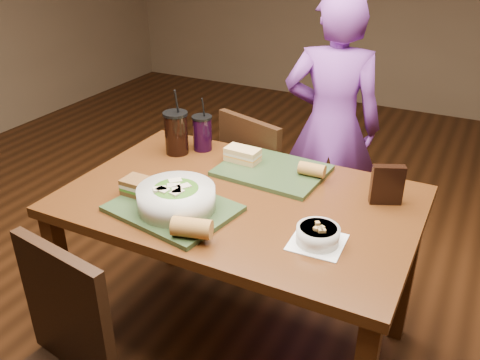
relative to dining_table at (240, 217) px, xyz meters
name	(u,v)px	position (x,y,z in m)	size (l,w,h in m)	color
ground	(240,344)	(0.00, 0.00, -0.66)	(6.00, 6.00, 0.00)	#381C0B
dining_table	(240,217)	(0.00, 0.00, 0.00)	(1.30, 0.85, 0.75)	#4A260E
chair_far	(256,185)	(-0.20, 0.58, -0.18)	(0.47, 0.48, 0.86)	black
diner	(331,127)	(0.05, 0.96, 0.04)	(0.51, 0.34, 1.40)	purple
tray_near	(173,208)	(-0.17, -0.20, 0.10)	(0.42, 0.32, 0.02)	#293C1F
tray_far	(272,170)	(0.03, 0.24, 0.10)	(0.42, 0.32, 0.02)	#293C1F
salad_bowl	(176,197)	(-0.15, -0.20, 0.15)	(0.27, 0.27, 0.09)	silver
soup_bowl	(318,235)	(0.36, -0.16, 0.12)	(0.18, 0.18, 0.07)	white
sandwich_near	(140,187)	(-0.32, -0.18, 0.14)	(0.13, 0.09, 0.06)	#593819
sandwich_far	(243,155)	(-0.12, 0.25, 0.14)	(0.15, 0.09, 0.06)	tan
baguette_near	(192,228)	(0.00, -0.33, 0.14)	(0.06, 0.06, 0.13)	#AD7533
baguette_far	(312,170)	(0.19, 0.25, 0.13)	(0.05, 0.05, 0.10)	#AD7533
cup_cola	(176,133)	(-0.43, 0.23, 0.19)	(0.11, 0.11, 0.29)	black
cup_berry	(202,133)	(-0.35, 0.31, 0.17)	(0.09, 0.09, 0.24)	black
chip_bag	(387,185)	(0.49, 0.20, 0.17)	(0.11, 0.04, 0.15)	black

